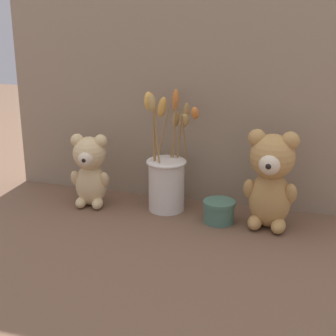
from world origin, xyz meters
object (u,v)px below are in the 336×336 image
(teddy_bear_medium, at_px, (90,169))
(flower_vase, at_px, (167,175))
(decorative_tin_tall, at_px, (219,211))
(teddy_bear_large, at_px, (271,178))

(teddy_bear_medium, relative_size, flower_vase, 0.62)
(flower_vase, xyz_separation_m, decorative_tin_tall, (0.17, -0.05, -0.07))
(decorative_tin_tall, bearing_deg, teddy_bear_medium, 178.75)
(teddy_bear_medium, bearing_deg, decorative_tin_tall, -1.25)
(teddy_bear_large, bearing_deg, teddy_bear_medium, 179.96)
(teddy_bear_large, bearing_deg, flower_vase, 173.02)
(flower_vase, bearing_deg, teddy_bear_medium, -170.83)
(teddy_bear_large, relative_size, teddy_bear_medium, 1.23)
(flower_vase, relative_size, decorative_tin_tall, 3.94)
(flower_vase, bearing_deg, decorative_tin_tall, -15.18)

